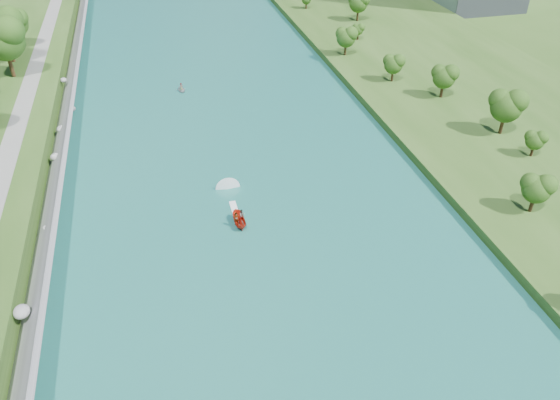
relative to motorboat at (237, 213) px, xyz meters
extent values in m
plane|color=#2D5119|center=(1.80, -9.97, -0.74)|extent=(260.00, 260.00, 0.00)
cube|color=#1A635D|center=(1.80, 10.03, -0.69)|extent=(55.00, 240.00, 0.10)
cube|color=#2D5119|center=(51.30, 10.03, 0.01)|extent=(44.00, 240.00, 1.50)
cube|color=slate|center=(-24.05, 10.03, 1.06)|extent=(3.54, 236.00, 4.05)
ellipsoid|color=gray|center=(-24.91, -14.20, 2.00)|extent=(1.67, 1.89, 1.26)
ellipsoid|color=gray|center=(-23.69, -8.35, 1.05)|extent=(1.42, 1.65, 1.05)
ellipsoid|color=gray|center=(-24.06, 1.07, 1.23)|extent=(0.95, 1.03, 0.60)
ellipsoid|color=gray|center=(-23.67, 12.46, 0.48)|extent=(1.28, 1.04, 0.74)
ellipsoid|color=gray|center=(-24.46, 19.64, 1.07)|extent=(1.57, 1.52, 1.15)
ellipsoid|color=gray|center=(-24.26, 29.39, 0.92)|extent=(1.72, 1.88, 1.10)
ellipsoid|color=gray|center=(-23.32, 38.75, 0.18)|extent=(1.28, 1.17, 0.93)
ellipsoid|color=gray|center=(-25.11, 48.71, 1.94)|extent=(1.21, 1.35, 0.89)
ellipsoid|color=#1D4312|center=(-34.17, 50.81, 9.62)|extent=(8.23, 8.23, 13.72)
ellipsoid|color=#1D4312|center=(-35.34, 59.27, 9.34)|extent=(7.89, 7.89, 13.15)
ellipsoid|color=#1D4312|center=(-35.03, 68.37, 7.64)|extent=(5.85, 5.85, 9.75)
ellipsoid|color=#1D4312|center=(37.63, -10.13, 4.10)|extent=(4.01, 4.01, 6.68)
ellipsoid|color=#1D4312|center=(46.64, 2.57, 3.32)|extent=(3.07, 3.07, 5.12)
ellipsoid|color=#1D4312|center=(46.25, 10.41, 5.32)|extent=(5.46, 5.46, 9.11)
ellipsoid|color=#1D4312|center=(43.62, 25.87, 4.50)|extent=(4.49, 4.49, 7.48)
ellipsoid|color=#1D4312|center=(37.78, 35.21, 4.01)|extent=(3.90, 3.90, 6.50)
ellipsoid|color=#1D4312|center=(33.79, 51.39, 4.45)|extent=(4.42, 4.42, 7.37)
ellipsoid|color=#1D4312|center=(40.16, 60.41, 3.01)|extent=(2.70, 2.70, 4.50)
ellipsoid|color=#1D4312|center=(45.45, 74.52, 5.00)|extent=(5.08, 5.08, 8.47)
ellipsoid|color=#1D4312|center=(35.70, 88.31, 3.14)|extent=(2.85, 2.85, 4.75)
imported|color=red|center=(-0.01, -1.76, 0.10)|extent=(1.62, 3.90, 1.48)
imported|color=#66605B|center=(-0.41, -2.16, 0.65)|extent=(0.69, 0.46, 1.88)
imported|color=#66605B|center=(0.49, -1.26, 0.50)|extent=(0.81, 0.66, 1.58)
cube|color=white|center=(-0.01, 1.24, -0.61)|extent=(0.90, 5.00, 0.06)
imported|color=#95989D|center=(-3.02, 43.85, -0.36)|extent=(2.25, 2.91, 0.56)
imported|color=#66605B|center=(-3.02, 43.85, 0.31)|extent=(0.77, 0.60, 1.38)
camera|label=1|loc=(-8.83, -58.73, 43.28)|focal=35.00mm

